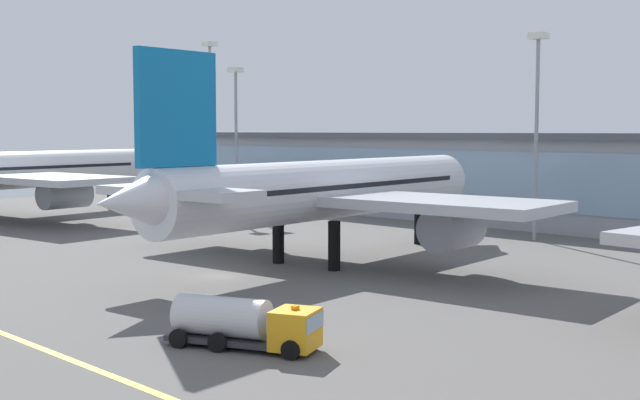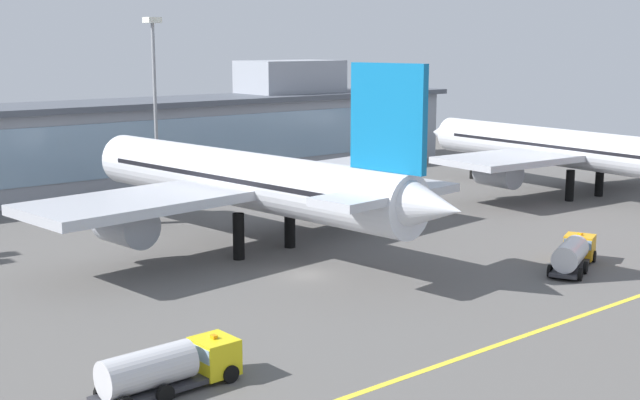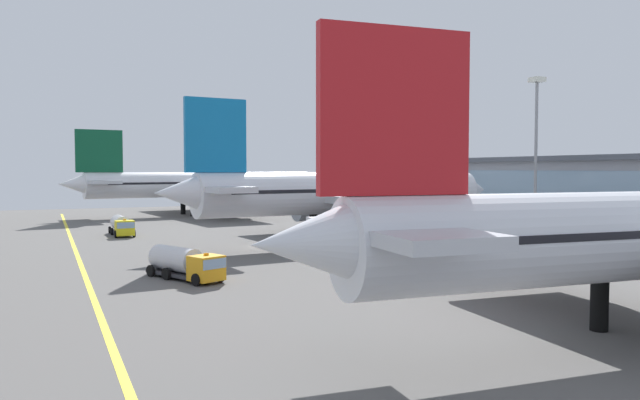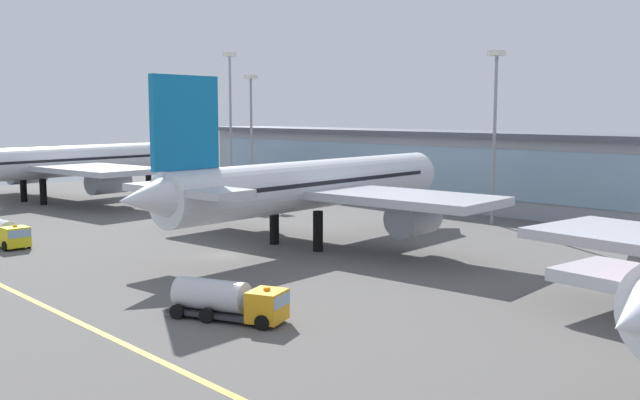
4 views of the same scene
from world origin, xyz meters
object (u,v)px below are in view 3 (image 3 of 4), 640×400
at_px(airliner_near_left, 203,185).
at_px(apron_light_mast_west, 345,139).
at_px(airliner_near_right, 345,194).
at_px(apron_light_mast_centre, 358,149).
at_px(fuel_tanker_truck, 122,226).
at_px(baggage_tug_near, 186,263).
at_px(apron_light_mast_east, 536,133).

distance_m(airliner_near_left, apron_light_mast_west, 33.18).
distance_m(airliner_near_right, apron_light_mast_centre, 50.14).
distance_m(fuel_tanker_truck, baggage_tug_near, 41.73).
height_order(baggage_tug_near, apron_light_mast_west, apron_light_mast_west).
distance_m(fuel_tanker_truck, apron_light_mast_east, 63.09).
bearing_deg(airliner_near_right, baggage_tug_near, -149.90).
bearing_deg(airliner_near_left, airliner_near_right, -92.02).
bearing_deg(apron_light_mast_west, fuel_tanker_truck, -62.87).
relative_size(airliner_near_left, baggage_tug_near, 6.50).
relative_size(airliner_near_left, airliner_near_right, 1.16).
relative_size(baggage_tug_near, apron_light_mast_west, 0.35).
bearing_deg(airliner_near_right, apron_light_mast_west, 57.40).
relative_size(baggage_tug_near, apron_light_mast_centre, 0.42).
relative_size(airliner_near_right, apron_light_mast_west, 1.99).
bearing_deg(apron_light_mast_east, apron_light_mast_centre, -175.89).
xyz_separation_m(airliner_near_left, apron_light_mast_east, (66.02, 33.08, 8.70)).
height_order(apron_light_mast_centre, apron_light_mast_east, apron_light_mast_east).
bearing_deg(airliner_near_left, apron_light_mast_east, -70.19).
relative_size(airliner_near_left, apron_light_mast_centre, 2.75).
height_order(apron_light_mast_west, apron_light_mast_centre, apron_light_mast_west).
xyz_separation_m(airliner_near_right, apron_light_mast_centre, (-43.06, 24.52, 7.68)).
xyz_separation_m(baggage_tug_near, apron_light_mast_centre, (-61.66, 49.87, 12.94)).
height_order(airliner_near_left, apron_light_mast_east, apron_light_mast_east).
bearing_deg(fuel_tanker_truck, apron_light_mast_west, 115.43).
distance_m(apron_light_mast_west, apron_light_mast_centre, 6.55).
height_order(fuel_tanker_truck, apron_light_mast_east, apron_light_mast_east).
bearing_deg(apron_light_mast_west, baggage_tug_near, -36.30).
bearing_deg(apron_light_mast_east, baggage_tug_near, -76.32).
bearing_deg(fuel_tanker_truck, baggage_tug_near, -0.21).
xyz_separation_m(apron_light_mast_centre, apron_light_mast_east, (48.67, 3.50, 0.82)).
relative_size(fuel_tanker_truck, apron_light_mast_west, 0.35).
relative_size(fuel_tanker_truck, baggage_tug_near, 0.99).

